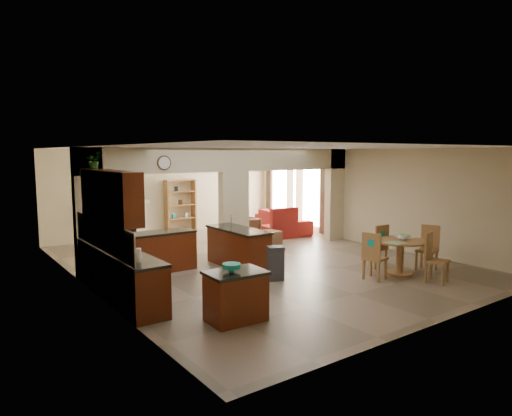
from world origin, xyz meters
TOP-DOWN VIEW (x-y plane):
  - floor at (0.00, 0.00)m, footprint 10.00×10.00m
  - ceiling at (0.00, 0.00)m, footprint 10.00×10.00m
  - wall_back at (0.00, 5.00)m, footprint 8.00×0.00m
  - wall_front at (0.00, -5.00)m, footprint 8.00×0.00m
  - wall_left at (-4.00, 0.00)m, footprint 0.00×10.00m
  - wall_right at (4.00, 0.00)m, footprint 0.00×10.00m
  - partition_left_pier at (-3.70, 1.00)m, footprint 0.60×0.25m
  - partition_center_pier at (0.00, 1.00)m, footprint 0.80×0.25m
  - partition_right_pier at (3.70, 1.00)m, footprint 0.60×0.25m
  - partition_header at (0.00, 1.00)m, footprint 8.00×0.25m
  - kitchen_counter at (-3.26, -0.25)m, footprint 2.52×3.29m
  - upper_cabinets at (-3.82, -0.80)m, footprint 0.35×2.40m
  - peninsula at (-0.60, -0.11)m, footprint 0.70×1.85m
  - wall_clock at (-2.00, 0.85)m, footprint 0.34×0.03m
  - rug at (1.20, 2.10)m, footprint 1.60×1.30m
  - fireplace at (-1.60, 4.83)m, footprint 1.60×0.35m
  - shelving_unit at (0.35, 4.82)m, footprint 1.00×0.32m
  - window_a at (3.97, 2.30)m, footprint 0.02×0.90m
  - window_b at (3.97, 4.00)m, footprint 0.02×0.90m
  - glazed_door at (3.97, 3.15)m, footprint 0.02×0.70m
  - drape_a_left at (3.93, 1.70)m, footprint 0.10×0.28m
  - drape_a_right at (3.93, 2.90)m, footprint 0.10×0.28m
  - drape_b_left at (3.93, 3.40)m, footprint 0.10×0.28m
  - drape_b_right at (3.93, 4.60)m, footprint 0.10×0.28m
  - ceiling_fan at (1.50, 3.00)m, footprint 1.00×1.00m
  - kitchen_island at (-2.58, -3.03)m, footprint 0.96×0.71m
  - teal_bowl at (-2.66, -3.03)m, footprint 0.29×0.29m
  - trash_can at (-0.60, -1.54)m, footprint 0.39×0.37m
  - dining_table at (1.88, -2.81)m, footprint 1.14×1.14m
  - fruit_bowl at (1.92, -2.86)m, footprint 0.27×0.27m
  - sofa at (3.30, 3.04)m, footprint 2.60×1.41m
  - chaise at (2.49, 2.27)m, footprint 1.03×0.86m
  - armchair at (1.27, 2.41)m, footprint 0.83×0.85m
  - ottoman at (1.60, 1.55)m, footprint 0.58×0.58m
  - plant at (-3.82, 0.05)m, footprint 0.38×0.35m
  - chair_north at (1.98, -2.13)m, footprint 0.45×0.45m
  - chair_east at (2.80, -2.90)m, footprint 0.51×0.51m
  - chair_south at (1.96, -3.57)m, footprint 0.52×0.52m
  - chair_west at (1.05, -2.76)m, footprint 0.51×0.51m

SIDE VIEW (x-z plane):
  - floor at x=0.00m, z-range 0.00..0.00m
  - rug at x=1.20m, z-range 0.00..0.01m
  - chaise at x=2.49m, z-range 0.00..0.39m
  - ottoman at x=1.60m, z-range 0.00..0.40m
  - trash_can at x=-0.60m, z-range 0.00..0.67m
  - sofa at x=3.30m, z-range 0.00..0.72m
  - armchair at x=1.27m, z-range 0.00..0.73m
  - kitchen_island at x=-2.58m, z-range 0.00..0.81m
  - peninsula at x=-0.60m, z-range 0.00..0.91m
  - kitchen_counter at x=-3.26m, z-range -0.27..1.20m
  - dining_table at x=1.88m, z-range 0.13..0.90m
  - chair_north at x=1.98m, z-range 0.04..1.07m
  - chair_east at x=2.80m, z-range 0.04..1.07m
  - chair_south at x=1.96m, z-range 0.04..1.07m
  - chair_west at x=1.05m, z-range 0.04..1.07m
  - fireplace at x=-1.60m, z-range 0.01..1.21m
  - fruit_bowl at x=1.92m, z-range 0.78..0.92m
  - teal_bowl at x=-2.66m, z-range 0.81..0.95m
  - shelving_unit at x=0.35m, z-range 0.00..1.80m
  - glazed_door at x=3.97m, z-range 0.00..2.10m
  - partition_center_pier at x=0.00m, z-range 0.00..2.20m
  - drape_a_left at x=3.93m, z-range 0.05..2.35m
  - drape_a_right at x=3.93m, z-range 0.05..2.35m
  - drape_b_left at x=3.93m, z-range 0.05..2.35m
  - drape_b_right at x=3.93m, z-range 0.05..2.35m
  - window_a at x=3.97m, z-range 0.25..2.15m
  - window_b at x=3.97m, z-range 0.25..2.15m
  - partition_left_pier at x=-3.70m, z-range 0.00..2.80m
  - partition_right_pier at x=3.70m, z-range 0.00..2.80m
  - wall_back at x=0.00m, z-range -2.60..5.40m
  - wall_front at x=0.00m, z-range -2.60..5.40m
  - wall_left at x=-4.00m, z-range -3.60..6.40m
  - wall_right at x=4.00m, z-range -3.60..6.40m
  - upper_cabinets at x=-3.82m, z-range 1.47..2.37m
  - wall_clock at x=-2.00m, z-range 2.28..2.62m
  - partition_header at x=0.00m, z-range 2.20..2.80m
  - plant at x=-3.82m, z-range 2.37..2.70m
  - ceiling_fan at x=1.50m, z-range 2.51..2.61m
  - ceiling at x=0.00m, z-range 2.80..2.80m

